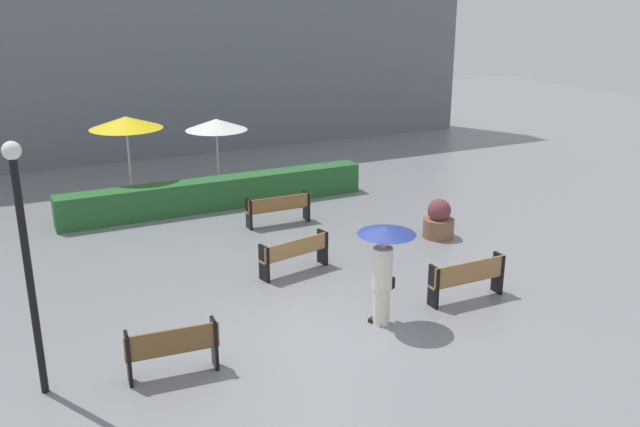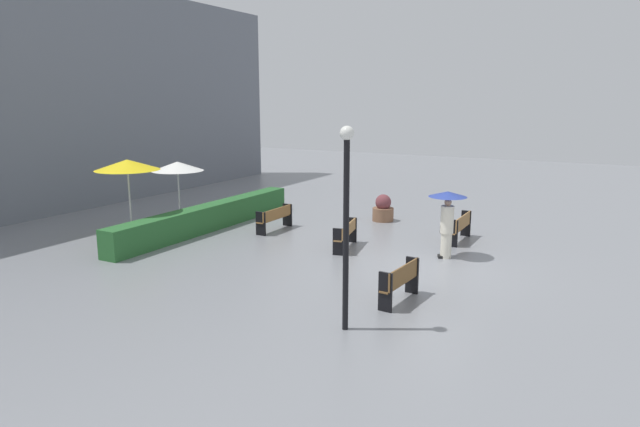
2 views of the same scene
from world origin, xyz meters
TOP-DOWN VIEW (x-y plane):
  - ground_plane at (0.00, 0.00)m, footprint 60.00×60.00m
  - bench_near_right at (3.12, 0.02)m, footprint 1.77×0.34m
  - bench_near_left at (-3.13, -0.22)m, footprint 1.56×0.44m
  - bench_back_row at (1.49, 6.21)m, footprint 1.83×0.40m
  - bench_mid_center at (0.51, 2.93)m, footprint 1.78×0.70m
  - pedestrian_with_umbrella at (1.01, -0.09)m, footprint 1.12×1.12m
  - planter_pot at (4.84, 3.46)m, footprint 0.81×0.81m
  - lamp_post at (-5.13, 0.23)m, footprint 0.28×0.28m
  - patio_umbrella_yellow at (-1.72, 9.89)m, footprint 2.11×2.11m
  - patio_umbrella_white at (1.15, 10.38)m, footprint 1.96×1.96m
  - hedge_strip at (0.46, 8.40)m, footprint 9.12×0.70m
  - building_facade at (0.00, 16.00)m, footprint 28.00×1.20m

SIDE VIEW (x-z plane):
  - ground_plane at x=0.00m, z-range 0.00..0.00m
  - planter_pot at x=4.84m, z-range -0.07..0.96m
  - hedge_strip at x=0.46m, z-range 0.00..0.90m
  - bench_back_row at x=1.49m, z-range 0.08..0.91m
  - bench_mid_center at x=0.51m, z-range 0.08..0.91m
  - bench_near_right at x=3.12m, z-range 0.08..0.97m
  - bench_near_left at x=-3.13m, z-range 0.08..0.98m
  - pedestrian_with_umbrella at x=1.01m, z-range 0.37..2.35m
  - patio_umbrella_white at x=1.15m, z-range 0.96..3.24m
  - patio_umbrella_yellow at x=-1.72m, z-range 1.15..3.81m
  - lamp_post at x=-5.13m, z-range 0.45..4.57m
  - building_facade at x=0.00m, z-range 0.00..9.45m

